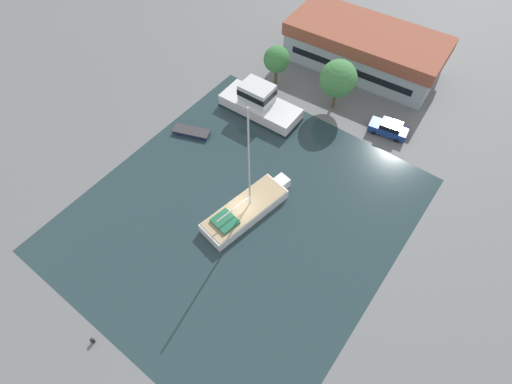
% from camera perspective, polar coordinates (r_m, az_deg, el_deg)
% --- Properties ---
extents(ground_plane, '(440.00, 440.00, 0.00)m').
position_cam_1_polar(ground_plane, '(40.38, -2.11, -3.09)').
color(ground_plane, slate).
extents(water_canal, '(29.50, 32.83, 0.01)m').
position_cam_1_polar(water_canal, '(40.38, -2.11, -3.09)').
color(water_canal, '#23383D').
rests_on(water_canal, ground).
extents(warehouse_building, '(20.64, 10.35, 5.26)m').
position_cam_1_polar(warehouse_building, '(57.27, 15.25, 19.21)').
color(warehouse_building, '#99A8B2').
rests_on(warehouse_building, ground).
extents(quay_tree_near_building, '(3.25, 3.25, 5.47)m').
position_cam_1_polar(quay_tree_near_building, '(51.61, 2.97, 18.39)').
color(quay_tree_near_building, brown).
rests_on(quay_tree_near_building, ground).
extents(quay_tree_by_water, '(4.35, 4.35, 6.49)m').
position_cam_1_polar(quay_tree_by_water, '(48.78, 11.69, 15.58)').
color(quay_tree_by_water, brown).
rests_on(quay_tree_by_water, ground).
extents(parked_car, '(4.66, 2.61, 1.67)m').
position_cam_1_polar(parked_car, '(49.22, 18.44, 8.64)').
color(parked_car, navy).
rests_on(parked_car, ground).
extents(sailboat_moored, '(4.66, 10.68, 13.78)m').
position_cam_1_polar(sailboat_moored, '(39.80, -1.41, -2.45)').
color(sailboat_moored, white).
rests_on(sailboat_moored, water_canal).
extents(motor_cruiser, '(10.07, 4.25, 3.84)m').
position_cam_1_polar(motor_cruiser, '(49.07, 0.47, 12.59)').
color(motor_cruiser, silver).
rests_on(motor_cruiser, water_canal).
extents(small_dinghy, '(4.57, 2.92, 0.51)m').
position_cam_1_polar(small_dinghy, '(47.75, -9.20, 8.48)').
color(small_dinghy, '#19234C').
rests_on(small_dinghy, water_canal).
extents(mooring_bollard, '(0.33, 0.33, 0.65)m').
position_cam_1_polar(mooring_bollard, '(37.35, -22.33, -19.03)').
color(mooring_bollard, black).
rests_on(mooring_bollard, ground).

